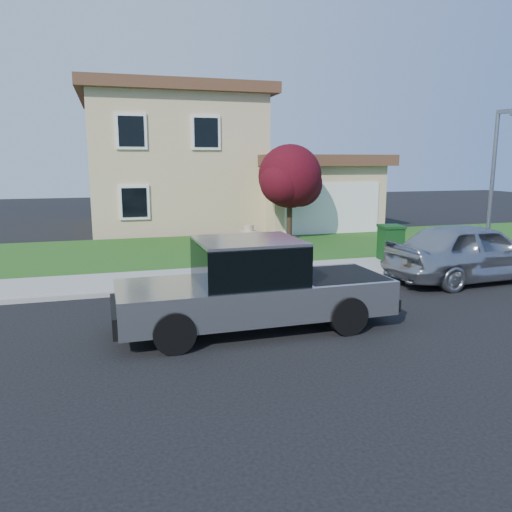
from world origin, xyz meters
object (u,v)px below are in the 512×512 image
(pickup_truck, at_px, (254,287))
(woman, at_px, (249,268))
(sedan, at_px, (472,252))
(street_lamp, at_px, (494,184))
(trash_bin, at_px, (391,242))
(ornamental_tree, at_px, (291,179))

(pickup_truck, xyz_separation_m, woman, (0.34, 1.60, 0.05))
(sedan, height_order, street_lamp, street_lamp)
(trash_bin, bearing_deg, pickup_truck, -133.41)
(sedan, bearing_deg, street_lamp, -76.29)
(ornamental_tree, relative_size, street_lamp, 0.83)
(sedan, height_order, trash_bin, sedan)
(woman, xyz_separation_m, trash_bin, (5.76, 3.32, -0.17))
(pickup_truck, bearing_deg, street_lamp, 16.53)
(woman, relative_size, street_lamp, 0.40)
(sedan, distance_m, ornamental_tree, 8.49)
(pickup_truck, xyz_separation_m, street_lamp, (7.78, 2.43, 1.85))
(ornamental_tree, bearing_deg, pickup_truck, -113.96)
(ornamental_tree, bearing_deg, street_lamp, -66.82)
(ornamental_tree, height_order, trash_bin, ornamental_tree)
(ornamental_tree, distance_m, street_lamp, 8.35)
(woman, relative_size, ornamental_tree, 0.49)
(pickup_truck, relative_size, sedan, 1.13)
(woman, bearing_deg, pickup_truck, 76.88)
(pickup_truck, distance_m, trash_bin, 7.83)
(ornamental_tree, relative_size, trash_bin, 3.43)
(sedan, bearing_deg, woman, 92.15)
(woman, distance_m, ornamental_tree, 9.62)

